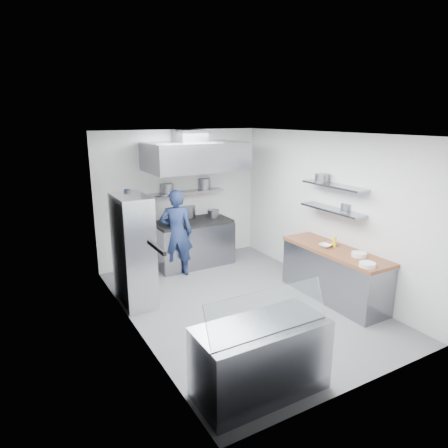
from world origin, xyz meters
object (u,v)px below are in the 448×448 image
display_case (261,359)px  chef (176,233)px  gas_range (193,244)px  wire_rack (133,251)px

display_case → chef: bearing=81.2°
gas_range → chef: size_ratio=0.93×
wire_rack → display_case: bearing=-79.7°
wire_rack → display_case: 3.01m
chef → display_case: bearing=104.6°
gas_range → display_case: 4.25m
wire_rack → display_case: wire_rack is taller
gas_range → chef: (-0.52, -0.37, 0.41)m
chef → display_case: (-0.58, -3.73, -0.44)m
gas_range → display_case: gas_range is taller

